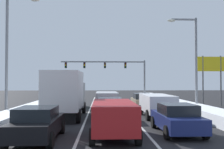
# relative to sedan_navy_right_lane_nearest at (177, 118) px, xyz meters

# --- Properties ---
(ground_plane) EXTENTS (120.00, 120.00, 0.00)m
(ground_plane) POSITION_rel_sedan_navy_right_lane_nearest_xyz_m (-3.27, 7.56, -0.76)
(ground_plane) COLOR black
(lane_stripe_between_right_lane_and_center_lane) EXTENTS (0.14, 41.65, 0.01)m
(lane_stripe_between_right_lane_and_center_lane) POSITION_rel_sedan_navy_right_lane_nearest_xyz_m (-1.57, 11.35, -0.76)
(lane_stripe_between_right_lane_and_center_lane) COLOR silver
(lane_stripe_between_right_lane_and_center_lane) RESTS_ON ground
(lane_stripe_between_center_lane_and_left_lane) EXTENTS (0.14, 41.65, 0.01)m
(lane_stripe_between_center_lane_and_left_lane) POSITION_rel_sedan_navy_right_lane_nearest_xyz_m (-4.97, 11.35, -0.76)
(lane_stripe_between_center_lane_and_left_lane) COLOR silver
(lane_stripe_between_center_lane_and_left_lane) RESTS_ON ground
(snow_bank_right_shoulder) EXTENTS (2.05, 41.65, 0.74)m
(snow_bank_right_shoulder) POSITION_rel_sedan_navy_right_lane_nearest_xyz_m (3.73, 11.35, -0.39)
(snow_bank_right_shoulder) COLOR white
(snow_bank_right_shoulder) RESTS_ON ground
(snow_bank_left_shoulder) EXTENTS (1.83, 41.65, 0.50)m
(snow_bank_left_shoulder) POSITION_rel_sedan_navy_right_lane_nearest_xyz_m (-10.27, 11.35, -0.51)
(snow_bank_left_shoulder) COLOR white
(snow_bank_left_shoulder) RESTS_ON ground
(sedan_navy_right_lane_nearest) EXTENTS (2.00, 4.50, 1.51)m
(sedan_navy_right_lane_nearest) POSITION_rel_sedan_navy_right_lane_nearest_xyz_m (0.00, 0.00, 0.00)
(sedan_navy_right_lane_nearest) COLOR navy
(sedan_navy_right_lane_nearest) RESTS_ON ground
(suv_white_right_lane_second) EXTENTS (2.16, 4.90, 1.67)m
(suv_white_right_lane_second) POSITION_rel_sedan_navy_right_lane_nearest_xyz_m (0.26, 6.15, 0.25)
(suv_white_right_lane_second) COLOR silver
(suv_white_right_lane_second) RESTS_ON ground
(sedan_tan_right_lane_third) EXTENTS (2.00, 4.50, 1.51)m
(sedan_tan_right_lane_third) POSITION_rel_sedan_navy_right_lane_nearest_xyz_m (0.15, 12.32, 0.00)
(sedan_tan_right_lane_third) COLOR #937F60
(sedan_tan_right_lane_third) RESTS_ON ground
(suv_red_center_lane_nearest) EXTENTS (2.16, 4.90, 1.67)m
(suv_red_center_lane_nearest) POSITION_rel_sedan_navy_right_lane_nearest_xyz_m (-3.31, -0.82, 0.25)
(suv_red_center_lane_nearest) COLOR maroon
(suv_red_center_lane_nearest) RESTS_ON ground
(sedan_maroon_center_lane_second) EXTENTS (2.00, 4.50, 1.51)m
(sedan_maroon_center_lane_second) POSITION_rel_sedan_navy_right_lane_nearest_xyz_m (-3.29, 5.39, 0.00)
(sedan_maroon_center_lane_second) COLOR maroon
(sedan_maroon_center_lane_second) RESTS_ON ground
(suv_silver_center_lane_third) EXTENTS (2.16, 4.90, 1.67)m
(suv_silver_center_lane_third) POSITION_rel_sedan_navy_right_lane_nearest_xyz_m (-3.38, 11.28, 0.25)
(suv_silver_center_lane_third) COLOR #B7BABF
(suv_silver_center_lane_third) RESTS_ON ground
(sedan_black_left_lane_nearest) EXTENTS (2.00, 4.50, 1.51)m
(sedan_black_left_lane_nearest) POSITION_rel_sedan_navy_right_lane_nearest_xyz_m (-6.79, -1.41, 0.00)
(sedan_black_left_lane_nearest) COLOR black
(sedan_black_left_lane_nearest) RESTS_ON ground
(box_truck_left_lane_second) EXTENTS (2.53, 7.20, 3.36)m
(box_truck_left_lane_second) POSITION_rel_sedan_navy_right_lane_nearest_xyz_m (-6.48, 5.95, 1.14)
(box_truck_left_lane_second) COLOR slate
(box_truck_left_lane_second) RESTS_ON ground
(sedan_green_left_lane_third) EXTENTS (2.00, 4.50, 1.51)m
(sedan_green_left_lane_third) POSITION_rel_sedan_navy_right_lane_nearest_xyz_m (-6.74, 13.48, 0.00)
(sedan_green_left_lane_third) COLOR #1E5633
(sedan_green_left_lane_third) RESTS_ON ground
(traffic_light_gantry) EXTENTS (14.00, 0.47, 6.20)m
(traffic_light_gantry) POSITION_rel_sedan_navy_right_lane_nearest_xyz_m (-1.96, 30.27, 4.12)
(traffic_light_gantry) COLOR slate
(traffic_light_gantry) RESTS_ON ground
(street_lamp_right_mid) EXTENTS (2.66, 0.36, 8.31)m
(street_lamp_right_mid) POSITION_rel_sedan_navy_right_lane_nearest_xyz_m (4.13, 9.46, 4.20)
(street_lamp_right_mid) COLOR gray
(street_lamp_right_mid) RESTS_ON ground
(street_lamp_left_mid) EXTENTS (2.66, 0.36, 9.44)m
(street_lamp_left_mid) POSITION_rel_sedan_navy_right_lane_nearest_xyz_m (-11.05, 7.65, 4.79)
(street_lamp_left_mid) COLOR gray
(street_lamp_left_mid) RESTS_ON ground
(roadside_sign_right) EXTENTS (3.20, 0.16, 5.50)m
(roadside_sign_right) POSITION_rel_sedan_navy_right_lane_nearest_xyz_m (8.23, 14.97, 3.25)
(roadside_sign_right) COLOR #59595B
(roadside_sign_right) RESTS_ON ground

